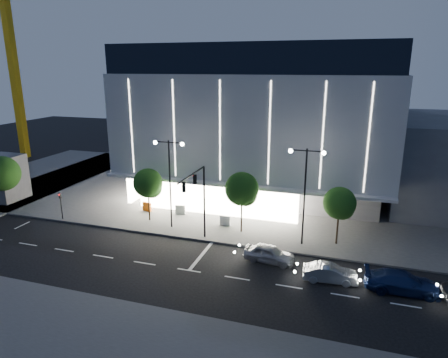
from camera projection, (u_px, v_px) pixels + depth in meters
ground at (174, 259)px, 33.91m from camera, size 160.00×160.00×0.00m
sidewalk_museum at (281, 186)px, 54.42m from camera, size 70.00×40.00×0.15m
museum at (266, 119)px, 50.95m from camera, size 30.00×25.80×18.00m
traffic_mast at (198, 192)px, 35.31m from camera, size 0.33×5.89×7.07m
street_lamp_west at (170, 171)px, 38.66m from camera, size 3.16×0.36×9.00m
street_lamp_east at (305, 183)px, 34.85m from camera, size 3.16×0.36×9.00m
ped_signal_far at (61, 203)px, 41.91m from camera, size 0.22×0.24×3.00m
tower_crane at (15, 36)px, 65.97m from camera, size 32.00×2.00×28.50m
tree_left at (148, 185)px, 40.99m from camera, size 3.02×3.02×5.72m
tree_mid at (242, 191)px, 37.98m from camera, size 3.25×3.25×6.15m
tree_right at (340, 205)px, 35.47m from camera, size 2.91×2.91×5.51m
car_lead at (269, 254)px, 33.19m from camera, size 4.45×2.15×1.46m
car_second at (330, 273)px, 30.16m from camera, size 4.17×1.79×1.34m
car_third at (403, 282)px, 28.75m from camera, size 5.35×2.36×1.53m
barrier_a at (147, 207)px, 44.53m from camera, size 1.13×0.52×1.00m
barrier_b at (180, 210)px, 43.61m from camera, size 1.12×0.38×1.00m
barrier_d at (225, 221)px, 40.52m from camera, size 1.11×0.30×1.00m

